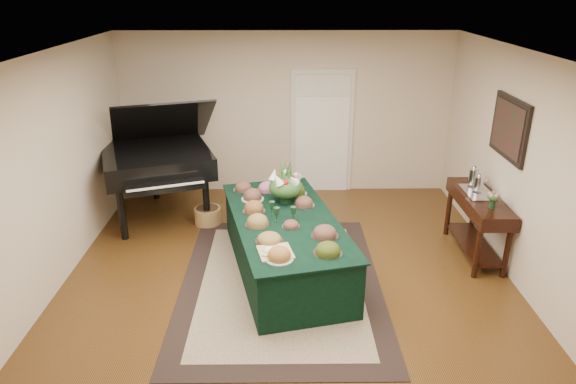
{
  "coord_description": "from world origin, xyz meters",
  "views": [
    {
      "loc": [
        -0.06,
        -5.45,
        3.42
      ],
      "look_at": [
        0.0,
        0.3,
        1.05
      ],
      "focal_mm": 32.0,
      "sensor_mm": 36.0,
      "label": 1
    }
  ],
  "objects_px": {
    "floral_centerpiece": "(286,183)",
    "mahogany_sideboard": "(479,209)",
    "buffet_table": "(285,244)",
    "grand_piano": "(157,158)"
  },
  "relations": [
    {
      "from": "buffet_table",
      "to": "grand_piano",
      "type": "height_order",
      "value": "grand_piano"
    },
    {
      "from": "grand_piano",
      "to": "buffet_table",
      "type": "bearing_deg",
      "value": -41.07
    },
    {
      "from": "grand_piano",
      "to": "mahogany_sideboard",
      "type": "relative_size",
      "value": 1.56
    },
    {
      "from": "floral_centerpiece",
      "to": "mahogany_sideboard",
      "type": "bearing_deg",
      "value": -2.52
    },
    {
      "from": "buffet_table",
      "to": "floral_centerpiece",
      "type": "xyz_separation_m",
      "value": [
        0.01,
        0.5,
        0.63
      ]
    },
    {
      "from": "buffet_table",
      "to": "mahogany_sideboard",
      "type": "relative_size",
      "value": 1.99
    },
    {
      "from": "floral_centerpiece",
      "to": "mahogany_sideboard",
      "type": "xyz_separation_m",
      "value": [
        2.52,
        -0.11,
        -0.34
      ]
    },
    {
      "from": "floral_centerpiece",
      "to": "mahogany_sideboard",
      "type": "distance_m",
      "value": 2.55
    },
    {
      "from": "buffet_table",
      "to": "floral_centerpiece",
      "type": "height_order",
      "value": "floral_centerpiece"
    },
    {
      "from": "buffet_table",
      "to": "mahogany_sideboard",
      "type": "xyz_separation_m",
      "value": [
        2.54,
        0.38,
        0.29
      ]
    }
  ]
}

